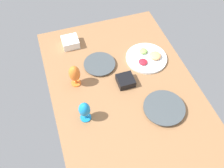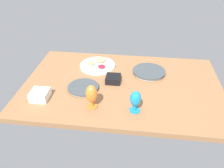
# 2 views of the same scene
# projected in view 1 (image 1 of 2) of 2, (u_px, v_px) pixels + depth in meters

# --- Properties ---
(ground_plane) EXTENTS (1.60, 1.04, 0.04)m
(ground_plane) POSITION_uv_depth(u_px,v_px,m) (126.00, 93.00, 1.83)
(ground_plane) COLOR #8C603D
(dinner_plate_left) EXTENTS (0.28, 0.28, 0.03)m
(dinner_plate_left) POSITION_uv_depth(u_px,v_px,m) (164.00, 108.00, 1.71)
(dinner_plate_left) COLOR silver
(dinner_plate_left) RESTS_ON ground_plane
(dinner_plate_right) EXTENTS (0.24, 0.24, 0.02)m
(dinner_plate_right) POSITION_uv_depth(u_px,v_px,m) (100.00, 64.00, 1.96)
(dinner_plate_right) COLOR silver
(dinner_plate_right) RESTS_ON ground_plane
(fruit_platter) EXTENTS (0.32, 0.32, 0.05)m
(fruit_platter) POSITION_uv_depth(u_px,v_px,m) (147.00, 58.00, 1.99)
(fruit_platter) COLOR silver
(fruit_platter) RESTS_ON ground_plane
(hurricane_glass_orange) EXTENTS (0.08, 0.08, 0.18)m
(hurricane_glass_orange) POSITION_uv_depth(u_px,v_px,m) (75.00, 74.00, 1.77)
(hurricane_glass_orange) COLOR orange
(hurricane_glass_orange) RESTS_ON ground_plane
(hurricane_glass_blue) EXTENTS (0.08, 0.08, 0.16)m
(hurricane_glass_blue) POSITION_uv_depth(u_px,v_px,m) (84.00, 110.00, 1.61)
(hurricane_glass_blue) COLOR #1982C9
(hurricane_glass_blue) RESTS_ON ground_plane
(square_bowl_black) EXTENTS (0.12, 0.12, 0.05)m
(square_bowl_black) POSITION_uv_depth(u_px,v_px,m) (126.00, 80.00, 1.84)
(square_bowl_black) COLOR black
(square_bowl_black) RESTS_ON ground_plane
(square_bowl_white) EXTENTS (0.13, 0.13, 0.06)m
(square_bowl_white) POSITION_uv_depth(u_px,v_px,m) (70.00, 42.00, 2.07)
(square_bowl_white) COLOR white
(square_bowl_white) RESTS_ON ground_plane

